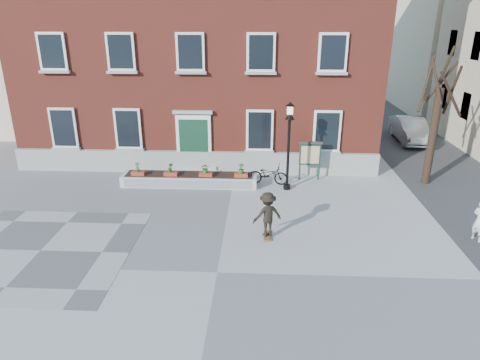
# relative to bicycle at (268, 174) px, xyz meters

# --- Properties ---
(ground) EXTENTS (100.00, 100.00, 0.00)m
(ground) POSITION_rel_bicycle_xyz_m (-1.63, -7.49, -0.48)
(ground) COLOR #97979A
(ground) RESTS_ON ground
(checker_patch) EXTENTS (6.00, 6.00, 0.01)m
(checker_patch) POSITION_rel_bicycle_xyz_m (-7.63, -6.49, -0.47)
(checker_patch) COLOR #505052
(checker_patch) RESTS_ON ground
(bicycle) EXTENTS (1.88, 0.86, 0.95)m
(bicycle) POSITION_rel_bicycle_xyz_m (0.00, 0.00, 0.00)
(bicycle) COLOR black
(bicycle) RESTS_ON ground
(parked_car) EXTENTS (1.66, 4.56, 1.49)m
(parked_car) POSITION_rel_bicycle_xyz_m (8.90, 7.79, 0.27)
(parked_car) COLOR silver
(parked_car) RESTS_ON ground
(bystander) EXTENTS (0.57, 0.65, 1.50)m
(bystander) POSITION_rel_bicycle_xyz_m (7.18, -5.04, 0.27)
(bystander) COLOR silver
(bystander) RESTS_ON ground
(brick_building) EXTENTS (18.40, 10.85, 12.60)m
(brick_building) POSITION_rel_bicycle_xyz_m (-3.63, 6.48, 5.83)
(brick_building) COLOR maroon
(brick_building) RESTS_ON ground
(planter_assembly) EXTENTS (6.20, 1.12, 1.15)m
(planter_assembly) POSITION_rel_bicycle_xyz_m (-3.62, -0.32, -0.17)
(planter_assembly) COLOR silver
(planter_assembly) RESTS_ON ground
(bare_tree) EXTENTS (1.83, 1.83, 6.16)m
(bare_tree) POSITION_rel_bicycle_xyz_m (7.38, 0.51, 2.31)
(bare_tree) COLOR #312115
(bare_tree) RESTS_ON ground
(lamp_post) EXTENTS (0.40, 0.40, 3.93)m
(lamp_post) POSITION_rel_bicycle_xyz_m (0.85, -0.59, 2.06)
(lamp_post) COLOR black
(lamp_post) RESTS_ON ground
(notice_board) EXTENTS (1.10, 0.16, 1.87)m
(notice_board) POSITION_rel_bicycle_xyz_m (1.96, 0.68, 0.79)
(notice_board) COLOR #1A3422
(notice_board) RESTS_ON ground
(skateboarder) EXTENTS (1.19, 0.94, 1.69)m
(skateboarder) POSITION_rel_bicycle_xyz_m (-0.09, -5.16, 0.40)
(skateboarder) COLOR brown
(skateboarder) RESTS_ON ground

